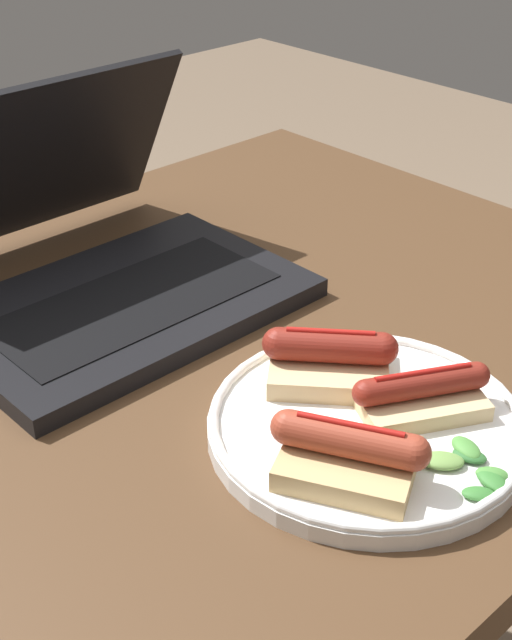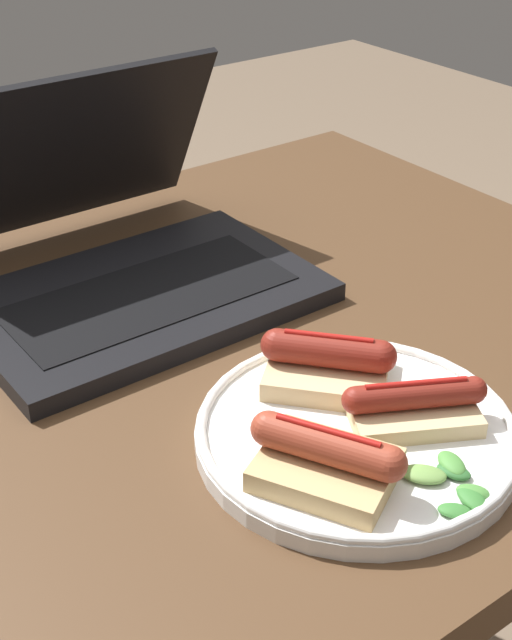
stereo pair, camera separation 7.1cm
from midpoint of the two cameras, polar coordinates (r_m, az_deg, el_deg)
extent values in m
cube|color=#4C331E|center=(0.77, -11.00, -4.79)|extent=(1.07, 0.71, 0.04)
cylinder|color=#4C331E|center=(1.40, -0.08, -4.65)|extent=(0.04, 0.04, 0.71)
cube|color=black|center=(0.85, -10.71, 0.89)|extent=(0.33, 0.21, 0.02)
cube|color=black|center=(0.83, -10.28, 1.14)|extent=(0.27, 0.12, 0.00)
cube|color=black|center=(0.93, -16.66, 9.61)|extent=(0.33, 0.10, 0.18)
cube|color=black|center=(0.93, -16.57, 9.67)|extent=(0.29, 0.08, 0.16)
cylinder|color=white|center=(0.68, 4.12, -7.02)|extent=(0.24, 0.24, 0.01)
torus|color=white|center=(0.68, 4.15, -6.43)|extent=(0.24, 0.24, 0.01)
cube|color=#D6B784|center=(0.69, 7.55, -5.35)|extent=(0.11, 0.10, 0.01)
cylinder|color=maroon|center=(0.68, 7.65, -4.18)|extent=(0.09, 0.06, 0.02)
sphere|color=maroon|center=(0.70, 11.12, -3.57)|extent=(0.02, 0.02, 0.02)
sphere|color=maroon|center=(0.67, 4.02, -4.79)|extent=(0.02, 0.02, 0.02)
cylinder|color=red|center=(0.68, 7.72, -3.45)|extent=(0.07, 0.04, 0.00)
cube|color=tan|center=(0.63, 2.63, -9.28)|extent=(0.11, 0.12, 0.02)
cylinder|color=#9E3D28|center=(0.61, 2.68, -7.78)|extent=(0.06, 0.09, 0.03)
sphere|color=#9E3D28|center=(0.61, 6.71, -8.57)|extent=(0.03, 0.03, 0.03)
sphere|color=#9E3D28|center=(0.62, -1.21, -6.97)|extent=(0.03, 0.03, 0.03)
cylinder|color=red|center=(0.61, 2.71, -6.84)|extent=(0.04, 0.07, 0.01)
cube|color=#D6B784|center=(0.72, 1.87, -3.22)|extent=(0.12, 0.12, 0.02)
cylinder|color=maroon|center=(0.71, 1.90, -1.77)|extent=(0.07, 0.08, 0.03)
sphere|color=maroon|center=(0.71, 5.23, -1.94)|extent=(0.03, 0.03, 0.03)
sphere|color=maroon|center=(0.71, -1.41, -1.60)|extent=(0.03, 0.03, 0.03)
cylinder|color=red|center=(0.70, 1.92, -0.85)|extent=(0.05, 0.06, 0.00)
ellipsoid|color=#4C8E3D|center=(0.66, 10.29, -8.20)|extent=(0.02, 0.03, 0.01)
ellipsoid|color=#2D662D|center=(0.65, 10.48, -8.66)|extent=(0.02, 0.03, 0.01)
ellipsoid|color=#387A33|center=(0.62, 10.85, -10.99)|extent=(0.03, 0.03, 0.01)
ellipsoid|color=#4C8E3D|center=(0.64, 11.77, -9.74)|extent=(0.02, 0.03, 0.01)
ellipsoid|color=#387A33|center=(0.63, 11.74, -10.10)|extent=(0.02, 0.03, 0.01)
ellipsoid|color=#709E4C|center=(0.64, 8.70, -9.01)|extent=(0.04, 0.04, 0.01)
camera|label=1|loc=(0.04, -92.86, -1.73)|focal=50.00mm
camera|label=2|loc=(0.04, 87.14, 1.73)|focal=50.00mm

